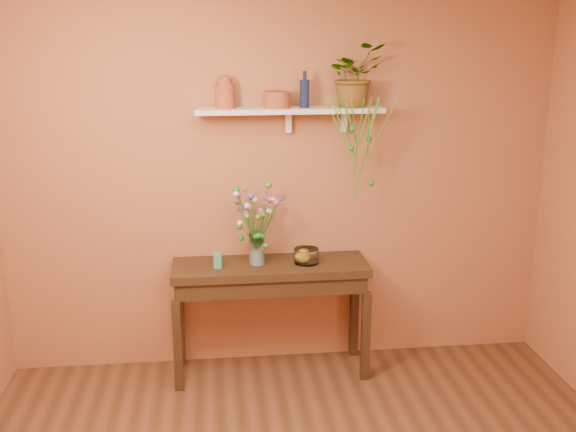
% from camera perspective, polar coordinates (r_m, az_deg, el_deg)
% --- Properties ---
extents(room, '(4.04, 4.04, 2.70)m').
position_cam_1_polar(room, '(2.96, 3.47, -5.95)').
color(room, brown).
rests_on(room, ground).
extents(sideboard, '(1.39, 0.45, 0.85)m').
position_cam_1_polar(sideboard, '(4.80, -1.53, -5.48)').
color(sideboard, '#3D2A19').
rests_on(sideboard, ground).
extents(wall_shelf, '(1.30, 0.24, 0.19)m').
position_cam_1_polar(wall_shelf, '(4.65, 0.28, 9.01)').
color(wall_shelf, white).
rests_on(wall_shelf, room).
extents(terracotta_jug, '(0.17, 0.17, 0.22)m').
position_cam_1_polar(terracotta_jug, '(4.61, -5.45, 10.49)').
color(terracotta_jug, '#A1512A').
rests_on(terracotta_jug, wall_shelf).
extents(terracotta_pot, '(0.23, 0.23, 0.11)m').
position_cam_1_polar(terracotta_pot, '(4.62, -0.97, 9.93)').
color(terracotta_pot, '#A1512A').
rests_on(terracotta_pot, wall_shelf).
extents(blue_bottle, '(0.08, 0.08, 0.25)m').
position_cam_1_polar(blue_bottle, '(4.64, 1.43, 10.51)').
color(blue_bottle, '#121D40').
rests_on(blue_bottle, wall_shelf).
extents(spider_plant, '(0.48, 0.45, 0.43)m').
position_cam_1_polar(spider_plant, '(4.71, 5.73, 11.92)').
color(spider_plant, '#217F23').
rests_on(spider_plant, wall_shelf).
extents(plant_fronds, '(0.48, 0.24, 0.71)m').
position_cam_1_polar(plant_fronds, '(4.62, 6.19, 6.31)').
color(plant_fronds, '#217F23').
rests_on(plant_fronds, wall_shelf).
extents(glass_vase, '(0.11, 0.11, 0.23)m').
position_cam_1_polar(glass_vase, '(4.72, -2.70, -2.99)').
color(glass_vase, white).
rests_on(glass_vase, sideboard).
extents(bouquet, '(0.36, 0.48, 0.48)m').
position_cam_1_polar(bouquet, '(4.64, -2.85, 0.46)').
color(bouquet, '#386B28').
rests_on(bouquet, glass_vase).
extents(glass_bowl, '(0.18, 0.18, 0.11)m').
position_cam_1_polar(glass_bowl, '(4.76, 1.57, -3.48)').
color(glass_bowl, white).
rests_on(glass_bowl, sideboard).
extents(lemon, '(0.08, 0.08, 0.08)m').
position_cam_1_polar(lemon, '(4.77, 1.35, -3.51)').
color(lemon, yellow).
rests_on(lemon, glass_bowl).
extents(carton, '(0.06, 0.05, 0.11)m').
position_cam_1_polar(carton, '(4.68, -6.01, -3.82)').
color(carton, teal).
rests_on(carton, sideboard).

